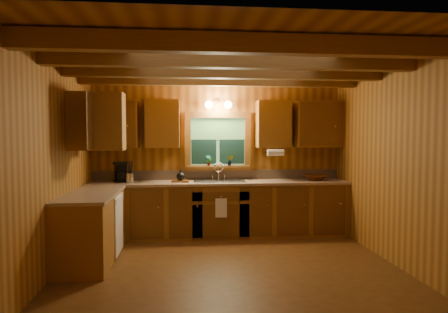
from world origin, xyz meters
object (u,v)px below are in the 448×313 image
cutting_board (181,181)px  sink (219,184)px  coffee_maker (121,172)px  wicker_basket (315,178)px

cutting_board → sink: bearing=6.1°
coffee_maker → sink: bearing=-26.6°
wicker_basket → sink: bearing=179.5°
sink → cutting_board: sink is taller
wicker_basket → coffee_maker: bearing=178.1°
cutting_board → wicker_basket: bearing=3.5°
sink → wicker_basket: bearing=-0.5°
sink → coffee_maker: (-1.60, 0.09, 0.20)m
sink → coffee_maker: 1.62m
coffee_maker → cutting_board: bearing=-30.8°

